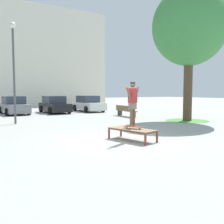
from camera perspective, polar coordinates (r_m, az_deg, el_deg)
ground_plane at (r=9.79m, az=1.42°, el=-6.45°), size 120.00×120.00×0.00m
skate_box at (r=9.74m, az=4.57°, el=-4.05°), size 1.18×2.03×0.46m
skateboard at (r=9.71m, az=4.66°, el=-3.35°), size 0.53×0.81×0.09m
skater at (r=9.62m, az=4.69°, el=2.53°), size 0.93×0.51×1.69m
tree_near_right at (r=17.39m, az=17.14°, el=17.88°), size 4.67×4.67×8.42m
grass_patch_near_right at (r=17.02m, az=16.66°, el=-1.89°), size 2.78×2.78×0.01m
car_grey at (r=22.67m, az=-21.33°, el=1.31°), size 2.06×4.27×1.50m
car_black at (r=22.97m, az=-12.93°, el=1.55°), size 1.96×4.22×1.50m
car_white at (r=24.17m, az=-5.40°, el=1.79°), size 1.95×4.21×1.50m
park_bench at (r=19.16m, az=3.12°, el=0.34°), size 0.52×2.41×0.83m
light_post at (r=15.76m, az=-21.45°, el=11.40°), size 0.36×0.36×5.83m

